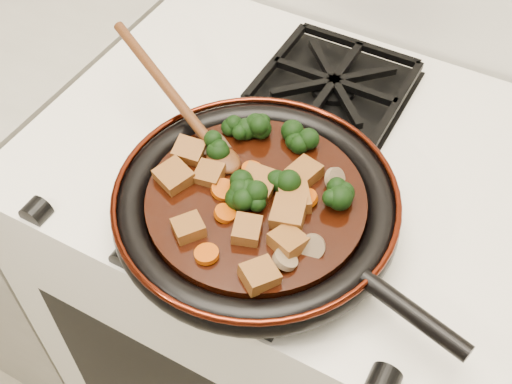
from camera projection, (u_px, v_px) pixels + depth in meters
The scene contains 35 objects.
stove at pixel (284, 301), 1.30m from camera, with size 0.76×0.60×0.90m, color white.
burner_grate_front at pixel (248, 207), 0.86m from camera, with size 0.23×0.23×0.03m, color black, non-canonical shape.
burner_grate_back at pixel (334, 86), 1.02m from camera, with size 0.23×0.23×0.03m, color black, non-canonical shape.
skillet at pixel (257, 206), 0.82m from camera, with size 0.49×0.37×0.05m.
braising_sauce at pixel (256, 202), 0.82m from camera, with size 0.28×0.28×0.02m, color black.
tofu_cube_0 at pixel (294, 199), 0.80m from camera, with size 0.04×0.04×0.02m, color brown.
tofu_cube_1 at pixel (260, 275), 0.73m from camera, with size 0.04×0.04×0.02m, color brown.
tofu_cube_2 at pixel (189, 228), 0.77m from camera, with size 0.04×0.03×0.02m, color brown.
tofu_cube_3 at pixel (210, 175), 0.83m from camera, with size 0.03×0.03×0.02m, color brown.
tofu_cube_4 at pixel (288, 242), 0.76m from camera, with size 0.04×0.03×0.02m, color brown.
tofu_cube_5 at pixel (247, 231), 0.77m from camera, with size 0.04×0.03×0.02m, color brown.
tofu_cube_6 at pixel (174, 177), 0.82m from camera, with size 0.04×0.04×0.02m, color brown.
tofu_cube_7 at pixel (289, 214), 0.78m from camera, with size 0.04×0.04×0.02m, color brown.
tofu_cube_8 at pixel (189, 152), 0.85m from camera, with size 0.04×0.03×0.02m, color brown.
tofu_cube_9 at pixel (304, 173), 0.83m from camera, with size 0.04×0.04×0.02m, color brown.
tofu_cube_10 at pixel (258, 184), 0.82m from camera, with size 0.04×0.04×0.02m, color brown.
broccoli_floret_0 at pixel (237, 128), 0.88m from camera, with size 0.06×0.06×0.05m, color black, non-canonical shape.
broccoli_floret_1 at pixel (237, 191), 0.81m from camera, with size 0.06×0.06×0.05m, color black, non-canonical shape.
broccoli_floret_2 at pixel (282, 184), 0.82m from camera, with size 0.06×0.06×0.05m, color black, non-canonical shape.
broccoli_floret_3 at pixel (246, 202), 0.79m from camera, with size 0.06×0.06×0.05m, color black, non-canonical shape.
broccoli_floret_4 at pixel (216, 152), 0.85m from camera, with size 0.06×0.06×0.05m, color black, non-canonical shape.
broccoli_floret_5 at pixel (298, 140), 0.87m from camera, with size 0.06×0.06×0.05m, color black, non-canonical shape.
broccoli_floret_6 at pixel (262, 125), 0.88m from camera, with size 0.06×0.06×0.06m, color black, non-canonical shape.
broccoli_floret_7 at pixel (338, 198), 0.80m from camera, with size 0.06×0.06×0.06m, color black, non-canonical shape.
carrot_coin_0 at pixel (225, 213), 0.79m from camera, with size 0.03×0.03×0.01m, color #AE4104.
carrot_coin_1 at pixel (207, 254), 0.75m from camera, with size 0.03×0.03×0.01m, color #AE4104.
carrot_coin_2 at pixel (306, 199), 0.81m from camera, with size 0.03×0.03×0.01m, color #AE4104.
carrot_coin_3 at pixel (223, 190), 0.81m from camera, with size 0.03×0.03×0.01m, color #AE4104.
carrot_coin_4 at pixel (252, 170), 0.84m from camera, with size 0.03×0.03×0.01m, color #AE4104.
mushroom_slice_0 at pixel (221, 141), 0.87m from camera, with size 0.03×0.03×0.01m, color #7E6548.
mushroom_slice_1 at pixel (285, 260), 0.74m from camera, with size 0.03×0.03×0.01m, color #7E6548.
mushroom_slice_2 at pixel (312, 247), 0.76m from camera, with size 0.03×0.03×0.01m, color #7E6548.
mushroom_slice_3 at pixel (335, 179), 0.82m from camera, with size 0.03×0.03×0.01m, color #7E6548.
mushroom_slice_4 at pixel (211, 145), 0.86m from camera, with size 0.03×0.03×0.01m, color #7E6548.
wooden_spoon at pixel (190, 116), 0.87m from camera, with size 0.16×0.09×0.27m.
Camera 1 is at (0.27, 1.09, 1.59)m, focal length 45.00 mm.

